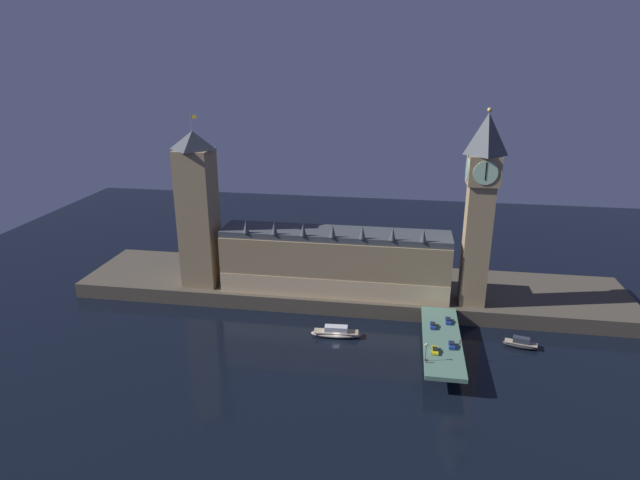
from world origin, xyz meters
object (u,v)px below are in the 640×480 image
at_px(car_southbound_lead, 452,345).
at_px(car_northbound_trail, 435,350).
at_px(clock_tower, 480,205).
at_px(car_northbound_lead, 433,325).
at_px(car_southbound_trail, 448,321).
at_px(victoria_tower, 198,210).
at_px(boat_downstream, 521,344).
at_px(pedestrian_near_rail, 427,360).
at_px(street_lamp_near, 426,350).
at_px(pedestrian_mid_walk, 460,342).
at_px(boat_upstream, 336,333).

bearing_deg(car_southbound_lead, car_northbound_trail, -143.94).
distance_m(clock_tower, car_northbound_trail, 56.30).
relative_size(car_northbound_lead, car_southbound_trail, 0.94).
bearing_deg(victoria_tower, boat_downstream, -10.73).
distance_m(car_northbound_trail, pedestrian_near_rail, 7.27).
relative_size(car_northbound_trail, street_lamp_near, 0.79).
relative_size(car_northbound_lead, pedestrian_near_rail, 2.68).
bearing_deg(boat_downstream, pedestrian_mid_walk, -148.97).
relative_size(pedestrian_near_rail, pedestrian_mid_walk, 0.89).
xyz_separation_m(clock_tower, boat_downstream, (14.97, -20.97, -42.52)).
distance_m(car_southbound_trail, pedestrian_near_rail, 28.63).
bearing_deg(car_northbound_trail, car_northbound_lead, 90.00).
bearing_deg(victoria_tower, street_lamp_near, -28.42).
bearing_deg(car_northbound_lead, street_lamp_near, -98.00).
xyz_separation_m(victoria_tower, street_lamp_near, (88.39, -47.82, -26.35)).
height_order(boat_upstream, boat_downstream, boat_upstream).
relative_size(pedestrian_near_rail, boat_downstream, 0.13).
bearing_deg(victoria_tower, clock_tower, -1.09).
relative_size(car_northbound_trail, car_southbound_lead, 1.11).
distance_m(car_southbound_lead, boat_upstream, 41.04).
height_order(victoria_tower, pedestrian_mid_walk, victoria_tower).
xyz_separation_m(clock_tower, car_southbound_lead, (-9.52, -36.23, -36.44)).
height_order(car_northbound_trail, boat_upstream, car_northbound_trail).
height_order(clock_tower, car_southbound_trail, clock_tower).
bearing_deg(car_northbound_lead, car_southbound_trail, 39.37).
height_order(car_northbound_lead, boat_downstream, car_northbound_lead).
xyz_separation_m(pedestrian_mid_walk, boat_downstream, (21.80, 13.12, -6.32)).
distance_m(car_southbound_trail, boat_upstream, 39.20).
bearing_deg(boat_downstream, pedestrian_near_rail, -141.46).
bearing_deg(clock_tower, car_southbound_lead, -104.72).
distance_m(car_northbound_lead, boat_downstream, 30.60).
height_order(clock_tower, victoria_tower, clock_tower).
bearing_deg(car_northbound_lead, pedestrian_mid_walk, -51.78).
relative_size(car_northbound_trail, car_southbound_trail, 1.02).
bearing_deg(pedestrian_near_rail, clock_tower, 69.44).
distance_m(car_northbound_lead, car_southbound_trail, 6.95).
bearing_deg(boat_downstream, car_southbound_lead, -148.06).
bearing_deg(street_lamp_near, victoria_tower, 151.58).
relative_size(victoria_tower, street_lamp_near, 11.22).
xyz_separation_m(victoria_tower, pedestrian_near_rail, (88.79, -48.92, -29.27)).
distance_m(victoria_tower, pedestrian_near_rail, 105.51).
bearing_deg(clock_tower, car_northbound_lead, -122.00).
xyz_separation_m(clock_tower, street_lamp_near, (-17.98, -45.80, -33.41)).
bearing_deg(victoria_tower, boat_upstream, -23.60).
xyz_separation_m(car_northbound_trail, boat_upstream, (-33.16, 16.70, -5.87)).
xyz_separation_m(clock_tower, car_southbound_trail, (-9.52, -19.43, -36.51)).
bearing_deg(victoria_tower, car_southbound_trail, -12.49).
bearing_deg(pedestrian_mid_walk, boat_downstream, 31.03).
bearing_deg(car_southbound_lead, street_lamp_near, -131.48).
relative_size(victoria_tower, boat_upstream, 3.74).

